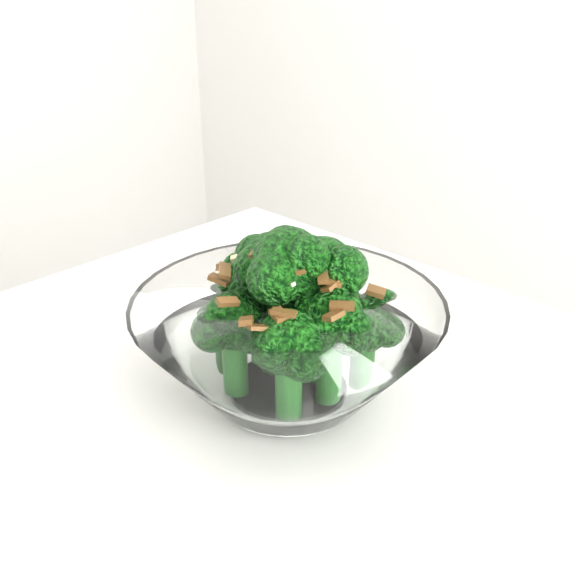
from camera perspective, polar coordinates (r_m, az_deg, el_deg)
The scene contains 1 object.
broccoli_dish at distance 0.50m, azimuth 0.04°, elevation -4.36°, with size 0.24×0.24×0.15m.
Camera 1 is at (-0.03, -0.12, 1.06)m, focal length 40.00 mm.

